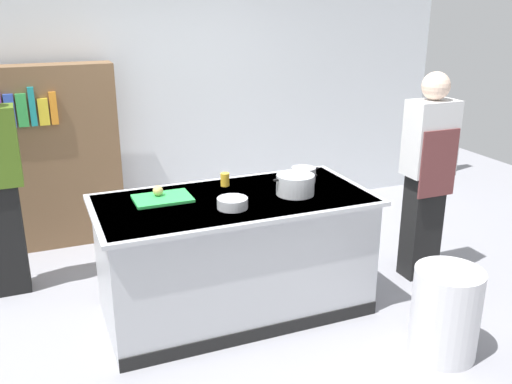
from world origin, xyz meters
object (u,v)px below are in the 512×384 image
onion (158,191)px  person_chef (427,173)px  mixing_bowl (232,203)px  juice_cup (225,179)px  trash_bin (445,313)px  bookshelf (58,157)px  sauce_pan (303,175)px  stock_pot (295,184)px

onion → person_chef: (2.15, -0.25, -0.04)m
mixing_bowl → juice_cup: size_ratio=2.10×
onion → trash_bin: 2.11m
bookshelf → person_chef: bearing=-34.2°
mixing_bowl → juice_cup: juice_cup is taller
onion → sauce_pan: sauce_pan is taller
person_chef → onion: bearing=102.2°
juice_cup → person_chef: size_ratio=0.06×
bookshelf → onion: bearing=-70.1°
sauce_pan → stock_pot: bearing=-127.9°
trash_bin → sauce_pan: bearing=110.4°
sauce_pan → person_chef: size_ratio=0.15×
mixing_bowl → bookshelf: bookshelf is taller
trash_bin → juice_cup: bearing=128.0°
sauce_pan → juice_cup: (-0.60, 0.13, -0.01)m
mixing_bowl → stock_pot: bearing=10.6°
stock_pot → juice_cup: bearing=137.5°
mixing_bowl → onion: bearing=137.7°
juice_cup → trash_bin: bearing=-52.0°
onion → juice_cup: bearing=9.4°
sauce_pan → trash_bin: size_ratio=0.42×
person_chef → juice_cup: bearing=97.0°
trash_bin → stock_pot: bearing=123.5°
onion → mixing_bowl: (0.42, -0.38, -0.02)m
sauce_pan → trash_bin: (0.45, -1.20, -0.65)m
trash_bin → person_chef: size_ratio=0.36×
juice_cup → sauce_pan: bearing=-12.5°
juice_cup → trash_bin: 1.81m
onion → stock_pot: bearing=-16.9°
sauce_pan → bookshelf: 2.37m
mixing_bowl → person_chef: person_chef is taller
bookshelf → stock_pot: bearing=-51.1°
trash_bin → person_chef: 1.30m
stock_pot → bookshelf: (-1.52, 1.88, -0.12)m
sauce_pan → trash_bin: 1.44m
stock_pot → mixing_bowl: size_ratio=1.62×
person_chef → trash_bin: bearing=169.1°
sauce_pan → mixing_bowl: (-0.71, -0.34, -0.02)m
stock_pot → sauce_pan: 0.31m
stock_pot → mixing_bowl: stock_pot is taller
bookshelf → trash_bin: bearing=-52.8°
onion → trash_bin: bearing=-38.3°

